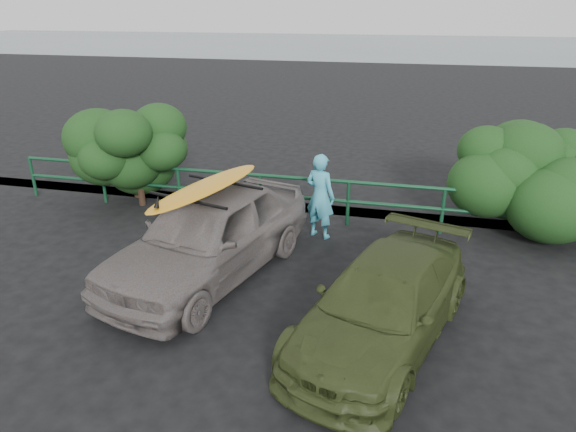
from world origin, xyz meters
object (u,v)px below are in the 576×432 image
(guardrail, at_px, (303,199))
(sedan, at_px, (209,234))
(olive_vehicle, at_px, (383,304))
(man, at_px, (320,196))
(surfboard, at_px, (206,187))

(guardrail, bearing_deg, sedan, -110.98)
(olive_vehicle, distance_m, man, 3.69)
(man, height_order, surfboard, man)
(guardrail, relative_size, man, 7.81)
(sedan, height_order, surfboard, surfboard)
(man, bearing_deg, sedan, 74.30)
(sedan, relative_size, man, 2.59)
(sedan, height_order, man, man)
(guardrail, xyz_separation_m, surfboard, (-1.09, -2.84, 1.16))
(guardrail, distance_m, olive_vehicle, 4.57)
(guardrail, bearing_deg, man, -55.76)
(surfboard, bearing_deg, olive_vehicle, -6.81)
(sedan, distance_m, man, 2.64)
(guardrail, xyz_separation_m, man, (0.51, -0.74, 0.38))
(olive_vehicle, relative_size, man, 2.30)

